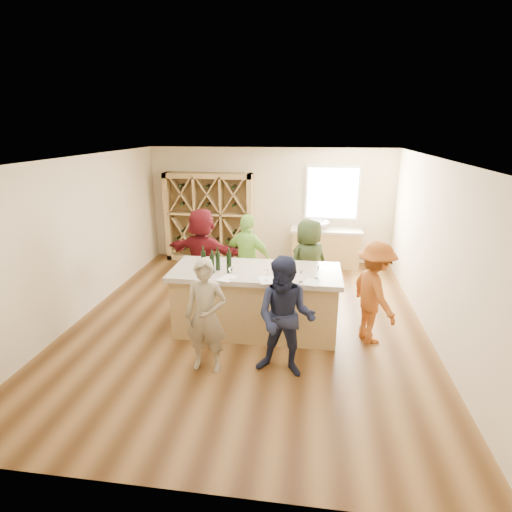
# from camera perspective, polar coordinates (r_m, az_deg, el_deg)

# --- Properties ---
(floor) EXTENTS (6.00, 7.00, 0.10)m
(floor) POSITION_cam_1_polar(r_m,az_deg,el_deg) (7.17, -1.02, -9.62)
(floor) COLOR brown
(floor) RESTS_ON ground
(ceiling) EXTENTS (6.00, 7.00, 0.10)m
(ceiling) POSITION_cam_1_polar(r_m,az_deg,el_deg) (6.36, -1.17, 14.19)
(ceiling) COLOR white
(ceiling) RESTS_ON ground
(wall_back) EXTENTS (6.00, 0.10, 2.80)m
(wall_back) POSITION_cam_1_polar(r_m,az_deg,el_deg) (10.05, 2.05, 7.27)
(wall_back) COLOR beige
(wall_back) RESTS_ON ground
(wall_front) EXTENTS (6.00, 0.10, 2.80)m
(wall_front) POSITION_cam_1_polar(r_m,az_deg,el_deg) (3.45, -10.56, -15.31)
(wall_front) COLOR beige
(wall_front) RESTS_ON ground
(wall_left) EXTENTS (0.10, 7.00, 2.80)m
(wall_left) POSITION_cam_1_polar(r_m,az_deg,el_deg) (7.69, -24.18, 2.31)
(wall_left) COLOR beige
(wall_left) RESTS_ON ground
(wall_right) EXTENTS (0.10, 7.00, 2.80)m
(wall_right) POSITION_cam_1_polar(r_m,az_deg,el_deg) (6.86, 24.96, 0.43)
(wall_right) COLOR beige
(wall_right) RESTS_ON ground
(window_frame) EXTENTS (1.30, 0.06, 1.30)m
(window_frame) POSITION_cam_1_polar(r_m,az_deg,el_deg) (9.87, 10.83, 8.84)
(window_frame) COLOR white
(window_frame) RESTS_ON wall_back
(window_pane) EXTENTS (1.18, 0.01, 1.18)m
(window_pane) POSITION_cam_1_polar(r_m,az_deg,el_deg) (9.84, 10.84, 8.81)
(window_pane) COLOR white
(window_pane) RESTS_ON wall_back
(wine_rack) EXTENTS (2.20, 0.45, 2.20)m
(wine_rack) POSITION_cam_1_polar(r_m,az_deg,el_deg) (10.10, -6.67, 5.48)
(wine_rack) COLOR #A98850
(wine_rack) RESTS_ON floor
(back_counter_base) EXTENTS (1.60, 0.58, 0.86)m
(back_counter_base) POSITION_cam_1_polar(r_m,az_deg,el_deg) (9.90, 9.87, 1.06)
(back_counter_base) COLOR #A98850
(back_counter_base) RESTS_ON floor
(back_counter_top) EXTENTS (1.70, 0.62, 0.06)m
(back_counter_top) POSITION_cam_1_polar(r_m,az_deg,el_deg) (9.77, 10.02, 3.64)
(back_counter_top) COLOR #B3A592
(back_counter_top) RESTS_ON back_counter_base
(sink) EXTENTS (0.54, 0.54, 0.19)m
(sink) POSITION_cam_1_polar(r_m,az_deg,el_deg) (9.74, 8.88, 4.39)
(sink) COLOR silver
(sink) RESTS_ON back_counter_top
(faucet) EXTENTS (0.02, 0.02, 0.30)m
(faucet) POSITION_cam_1_polar(r_m,az_deg,el_deg) (9.90, 8.88, 4.96)
(faucet) COLOR silver
(faucet) RESTS_ON back_counter_top
(tasting_counter_base) EXTENTS (2.60, 1.00, 1.00)m
(tasting_counter_base) POSITION_cam_1_polar(r_m,az_deg,el_deg) (6.64, -0.03, -6.68)
(tasting_counter_base) COLOR #A98850
(tasting_counter_base) RESTS_ON floor
(tasting_counter_top) EXTENTS (2.72, 1.12, 0.08)m
(tasting_counter_top) POSITION_cam_1_polar(r_m,az_deg,el_deg) (6.43, -0.03, -2.31)
(tasting_counter_top) COLOR #B3A592
(tasting_counter_top) RESTS_ON tasting_counter_base
(wine_bottle_a) EXTENTS (0.10, 0.10, 0.32)m
(wine_bottle_a) POSITION_cam_1_polar(r_m,az_deg,el_deg) (6.41, -7.50, -0.67)
(wine_bottle_a) COLOR black
(wine_bottle_a) RESTS_ON tasting_counter_top
(wine_bottle_b) EXTENTS (0.08, 0.08, 0.30)m
(wine_bottle_b) POSITION_cam_1_polar(r_m,az_deg,el_deg) (6.28, -6.29, -1.12)
(wine_bottle_b) COLOR black
(wine_bottle_b) RESTS_ON tasting_counter_top
(wine_bottle_c) EXTENTS (0.08, 0.08, 0.30)m
(wine_bottle_c) POSITION_cam_1_polar(r_m,az_deg,el_deg) (6.39, -5.48, -0.71)
(wine_bottle_c) COLOR black
(wine_bottle_c) RESTS_ON tasting_counter_top
(wine_bottle_d) EXTENTS (0.10, 0.10, 0.32)m
(wine_bottle_d) POSITION_cam_1_polar(r_m,az_deg,el_deg) (6.26, -3.87, -0.99)
(wine_bottle_d) COLOR black
(wine_bottle_d) RESTS_ON tasting_counter_top
(wine_glass_a) EXTENTS (0.08, 0.08, 0.19)m
(wine_glass_a) POSITION_cam_1_polar(r_m,az_deg,el_deg) (5.99, -3.62, -2.55)
(wine_glass_a) COLOR white
(wine_glass_a) RESTS_ON tasting_counter_top
(wine_glass_b) EXTENTS (0.08, 0.08, 0.16)m
(wine_glass_b) POSITION_cam_1_polar(r_m,az_deg,el_deg) (5.95, 1.48, -2.79)
(wine_glass_b) COLOR white
(wine_glass_b) RESTS_ON tasting_counter_top
(wine_glass_c) EXTENTS (0.07, 0.07, 0.18)m
(wine_glass_c) POSITION_cam_1_polar(r_m,az_deg,el_deg) (5.93, 6.39, -2.89)
(wine_glass_c) COLOR white
(wine_glass_c) RESTS_ON tasting_counter_top
(wine_glass_d) EXTENTS (0.09, 0.09, 0.20)m
(wine_glass_d) POSITION_cam_1_polar(r_m,az_deg,el_deg) (6.20, 4.26, -1.80)
(wine_glass_d) COLOR white
(wine_glass_d) RESTS_ON tasting_counter_top
(wine_glass_e) EXTENTS (0.09, 0.09, 0.19)m
(wine_glass_e) POSITION_cam_1_polar(r_m,az_deg,el_deg) (6.09, 8.69, -2.38)
(wine_glass_e) COLOR white
(wine_glass_e) RESTS_ON tasting_counter_top
(tasting_menu_a) EXTENTS (0.30, 0.35, 0.00)m
(tasting_menu_a) POSITION_cam_1_polar(r_m,az_deg,el_deg) (6.08, -4.12, -3.17)
(tasting_menu_a) COLOR white
(tasting_menu_a) RESTS_ON tasting_counter_top
(tasting_menu_b) EXTENTS (0.33, 0.39, 0.00)m
(tasting_menu_b) POSITION_cam_1_polar(r_m,az_deg,el_deg) (6.00, 1.63, -3.44)
(tasting_menu_b) COLOR white
(tasting_menu_b) RESTS_ON tasting_counter_top
(tasting_menu_c) EXTENTS (0.26, 0.32, 0.00)m
(tasting_menu_c) POSITION_cam_1_polar(r_m,az_deg,el_deg) (5.97, 8.00, -3.73)
(tasting_menu_c) COLOR white
(tasting_menu_c) RESTS_ON tasting_counter_top
(person_near_left) EXTENTS (0.62, 0.47, 1.62)m
(person_near_left) POSITION_cam_1_polar(r_m,az_deg,el_deg) (5.54, -7.15, -8.52)
(person_near_left) COLOR gray
(person_near_left) RESTS_ON floor
(person_near_right) EXTENTS (0.89, 0.58, 1.69)m
(person_near_right) POSITION_cam_1_polar(r_m,az_deg,el_deg) (5.39, 4.24, -8.81)
(person_near_right) COLOR #191E38
(person_near_right) RESTS_ON floor
(person_server) EXTENTS (0.86, 1.17, 1.64)m
(person_server) POSITION_cam_1_polar(r_m,az_deg,el_deg) (6.48, 16.50, -5.05)
(person_server) COLOR #994C19
(person_server) RESTS_ON floor
(person_far_mid) EXTENTS (1.15, 0.86, 1.76)m
(person_far_mid) POSITION_cam_1_polar(r_m,az_deg,el_deg) (7.51, -1.15, -0.60)
(person_far_mid) COLOR #8CC64C
(person_far_mid) RESTS_ON floor
(person_far_right) EXTENTS (0.99, 0.91, 1.69)m
(person_far_right) POSITION_cam_1_polar(r_m,az_deg,el_deg) (7.46, 7.45, -1.12)
(person_far_right) COLOR #263319
(person_far_right) RESTS_ON floor
(person_far_left) EXTENTS (1.80, 1.03, 1.83)m
(person_far_left) POSITION_cam_1_polar(r_m,az_deg,el_deg) (7.76, -7.59, 0.16)
(person_far_left) COLOR #590F14
(person_far_left) RESTS_ON floor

